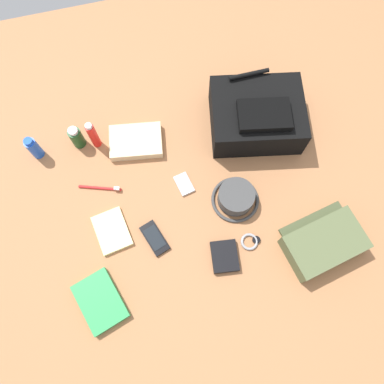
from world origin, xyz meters
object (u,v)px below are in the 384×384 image
toiletry_pouch (324,243)px  shampoo_bottle (77,137)px  sunscreen_spray (93,135)px  paperback_novel (100,301)px  deodorant_spray (34,148)px  backpack (257,116)px  toothbrush (103,188)px  bucket_hat (236,198)px  wallet (225,256)px  folded_towel (136,141)px  media_player (184,184)px  wristwatch (250,241)px  notepad (112,231)px  cell_phone (155,238)px

toiletry_pouch → shampoo_bottle: (-0.77, 0.61, 0.01)m
sunscreen_spray → paperback_novel: sunscreen_spray is taller
deodorant_spray → backpack: bearing=-5.8°
toothbrush → toiletry_pouch: bearing=-29.4°
bucket_hat → paperback_novel: bucket_hat is taller
shampoo_bottle → toothbrush: 0.22m
backpack → wallet: (-0.26, -0.48, -0.06)m
toothbrush → folded_towel: 0.22m
paperback_novel → folded_towel: (0.24, 0.55, 0.01)m
media_player → deodorant_spray: bearing=152.9°
backpack → wristwatch: 0.48m
toothbrush → backpack: bearing=10.5°
wristwatch → wallet: (-0.10, -0.03, 0.01)m
wallet → notepad: (-0.37, 0.19, -0.00)m
paperback_novel → toiletry_pouch: bearing=-0.1°
paperback_novel → cell_phone: bearing=36.8°
toiletry_pouch → shampoo_bottle: shampoo_bottle is taller
shampoo_bottle → sunscreen_spray: size_ratio=0.73×
media_player → wallet: wallet is taller
shampoo_bottle → cell_phone: size_ratio=0.78×
sunscreen_spray → notepad: sunscreen_spray is taller
sunscreen_spray → wallet: size_ratio=1.31×
wristwatch → shampoo_bottle: bearing=134.4°
sunscreen_spray → wallet: bearing=-56.9°
media_player → wristwatch: bearing=-57.0°
bucket_hat → notepad: size_ratio=1.18×
paperback_novel → media_player: 0.51m
wallet → folded_towel: bearing=120.0°
deodorant_spray → shampoo_bottle: bearing=2.4°
toiletry_pouch → cell_phone: (-0.57, 0.17, -0.03)m
media_player → shampoo_bottle: bearing=142.6°
cell_phone → toiletry_pouch: bearing=-16.6°
shampoo_bottle → media_player: bearing=-37.4°
shampoo_bottle → folded_towel: 0.22m
bucket_hat → shampoo_bottle: shampoo_bottle is taller
shampoo_bottle → sunscreen_spray: bearing=-15.7°
toothbrush → sunscreen_spray: bearing=86.4°
wristwatch → paperback_novel: bearing=-172.6°
paperback_novel → cell_phone: paperback_novel is taller
toiletry_pouch → wallet: 0.35m
wallet → folded_towel: folded_towel is taller
wristwatch → wallet: size_ratio=0.65×
backpack → sunscreen_spray: 0.62m
toiletry_pouch → wristwatch: bearing=163.1°
bucket_hat → paperback_novel: bearing=-156.6°
wallet → wristwatch: bearing=23.4°
cell_phone → media_player: size_ratio=1.46×
sunscreen_spray → media_player: size_ratio=1.56×
paperback_novel → wristwatch: paperback_novel is taller
shampoo_bottle → wristwatch: bearing=-45.6°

